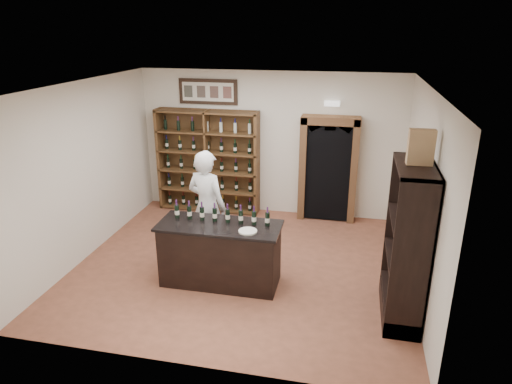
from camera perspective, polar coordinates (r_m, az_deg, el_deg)
floor at (r=7.87m, az=-1.74°, el=-9.10°), size 5.50×5.50×0.00m
ceiling at (r=6.92m, az=-2.01°, el=13.13°), size 5.50×5.50×0.00m
wall_back at (r=9.60m, az=1.72°, el=6.01°), size 5.50×0.04×3.00m
wall_left at (r=8.33m, az=-20.58°, el=2.49°), size 0.04×5.00×3.00m
wall_right at (r=7.15m, az=20.08°, el=-0.27°), size 0.04×5.00×3.00m
wine_shelf at (r=9.86m, az=-5.95°, el=3.88°), size 2.20×0.38×2.20m
framed_picture at (r=9.69m, az=-6.01°, el=12.36°), size 1.25×0.04×0.52m
arched_doorway at (r=9.40m, az=9.03°, el=3.16°), size 1.17×0.35×2.17m
emergency_light at (r=9.21m, az=9.50°, el=10.85°), size 0.30×0.10×0.10m
tasting_counter at (r=7.17m, az=-4.49°, el=-7.76°), size 1.88×0.78×1.00m
counter_bottle_0 at (r=7.23m, az=-9.86°, el=-2.39°), size 0.07×0.07×0.30m
counter_bottle_1 at (r=7.16m, az=-8.33°, el=-2.54°), size 0.07×0.07×0.30m
counter_bottle_2 at (r=7.10m, az=-6.76°, el=-2.68°), size 0.07×0.07×0.30m
counter_bottle_3 at (r=7.04m, az=-5.17°, el=-2.82°), size 0.07×0.07×0.30m
counter_bottle_4 at (r=6.98m, az=-3.56°, el=-2.97°), size 0.07×0.07×0.30m
counter_bottle_5 at (r=6.93m, az=-1.92°, el=-3.11°), size 0.07×0.07×0.30m
counter_bottle_6 at (r=6.89m, az=-0.25°, el=-3.25°), size 0.07×0.07×0.30m
counter_bottle_7 at (r=6.85m, az=1.43°, el=-3.40°), size 0.07×0.07×0.30m
side_cabinet at (r=6.60m, az=18.29°, el=-8.91°), size 0.48×1.20×2.20m
shopkeeper at (r=7.69m, az=-6.13°, el=-1.87°), size 0.82×0.65×1.96m
plate at (r=6.69m, az=-1.04°, el=-4.92°), size 0.27×0.27×0.02m
wine_crate at (r=6.02m, az=19.93°, el=5.29°), size 0.32×0.15×0.45m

